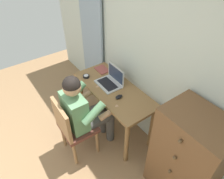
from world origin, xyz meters
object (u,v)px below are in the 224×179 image
object	(u,v)px
chair	(72,126)
desk_clock	(86,76)
person_seated	(85,110)
computer_mouse	(119,97)
notebook_pad	(102,70)
dresser	(186,158)
laptop	(111,81)
desk	(114,96)

from	to	relation	value
chair	desk_clock	size ratio (longest dim) A/B	9.81
person_seated	computer_mouse	size ratio (longest dim) A/B	12.01
computer_mouse	notebook_pad	size ratio (longest dim) A/B	0.48
person_seated	notebook_pad	xyz separation A→B (m)	(-0.50, 0.59, 0.07)
chair	dresser	bearing A→B (deg)	32.40
person_seated	laptop	xyz separation A→B (m)	(-0.16, 0.50, 0.11)
chair	laptop	distance (m)	0.76
person_seated	notebook_pad	world-z (taller)	person_seated
chair	laptop	world-z (taller)	laptop
person_seated	notebook_pad	bearing A→B (deg)	130.48
laptop	computer_mouse	world-z (taller)	laptop
laptop	desk_clock	world-z (taller)	laptop
desk	notebook_pad	distance (m)	0.48
dresser	computer_mouse	size ratio (longest dim) A/B	11.73
notebook_pad	person_seated	bearing A→B (deg)	-48.61
laptop	desk_clock	distance (m)	0.37
desk	computer_mouse	size ratio (longest dim) A/B	12.14
chair	desk_clock	xyz separation A→B (m)	(-0.48, 0.49, 0.26)
desk	computer_mouse	world-z (taller)	computer_mouse
desk	person_seated	size ratio (longest dim) A/B	1.01
desk	person_seated	xyz separation A→B (m)	(0.05, -0.47, 0.06)
desk_clock	dresser	bearing A→B (deg)	7.69
laptop	computer_mouse	bearing A→B (deg)	-16.06
dresser	chair	size ratio (longest dim) A/B	1.33
person_seated	laptop	distance (m)	0.54
chair	computer_mouse	distance (m)	0.67
person_seated	chair	bearing A→B (deg)	-91.12
desk	desk_clock	world-z (taller)	desk_clock
dresser	chair	distance (m)	1.32
person_seated	desk_clock	size ratio (longest dim) A/B	13.34
desk	dresser	bearing A→B (deg)	2.51
computer_mouse	desk_clock	size ratio (longest dim) A/B	1.11
desk	chair	bearing A→B (deg)	-85.58
chair	laptop	size ratio (longest dim) A/B	2.56
dresser	laptop	world-z (taller)	dresser
dresser	desk_clock	world-z (taller)	dresser
computer_mouse	laptop	bearing A→B (deg)	159.53
computer_mouse	desk_clock	distance (m)	0.62
chair	desk_clock	bearing A→B (deg)	134.20
dresser	person_seated	bearing A→B (deg)	-154.77
computer_mouse	notebook_pad	bearing A→B (deg)	160.53
desk_clock	laptop	bearing A→B (deg)	31.18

